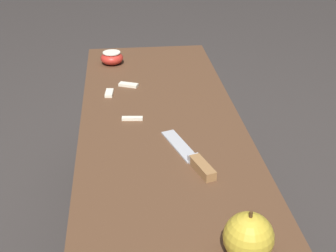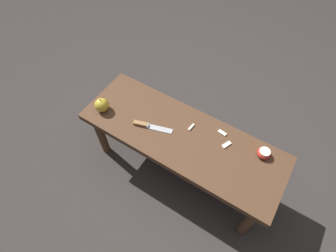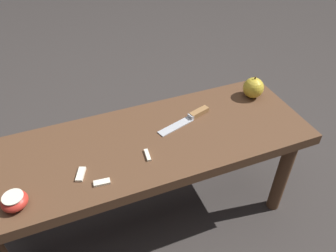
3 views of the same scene
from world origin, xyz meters
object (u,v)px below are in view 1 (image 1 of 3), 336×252
(apple_whole, at_px, (248,237))
(apple_cut, at_px, (112,58))
(wooden_bench, at_px, (162,143))
(knife, at_px, (195,160))

(apple_whole, distance_m, apple_cut, 0.94)
(wooden_bench, relative_size, knife, 5.19)
(wooden_bench, height_order, apple_cut, apple_cut)
(apple_cut, bearing_deg, wooden_bench, -163.91)
(wooden_bench, xyz_separation_m, knife, (-0.20, -0.05, 0.07))
(knife, height_order, apple_cut, apple_cut)
(wooden_bench, distance_m, knife, 0.22)
(apple_whole, relative_size, apple_cut, 1.26)
(apple_whole, xyz_separation_m, apple_cut, (0.92, 0.22, -0.02))
(wooden_bench, xyz_separation_m, apple_cut, (0.43, 0.12, 0.08))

